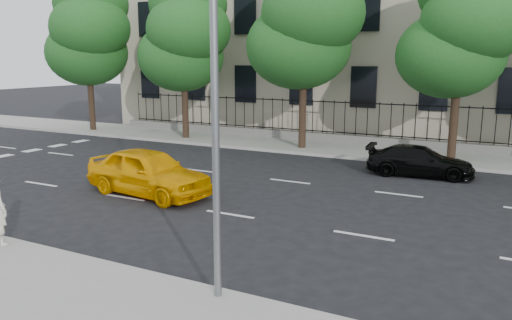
{
  "coord_description": "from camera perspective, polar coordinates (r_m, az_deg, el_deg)",
  "views": [
    {
      "loc": [
        7.08,
        -9.73,
        4.54
      ],
      "look_at": [
        0.61,
        3.0,
        1.61
      ],
      "focal_mm": 35.0,
      "sensor_mm": 36.0,
      "label": 1
    }
  ],
  "objects": [
    {
      "name": "iron_fence",
      "position": [
        26.68,
        11.28,
        2.98
      ],
      "size": [
        30.0,
        0.5,
        2.2
      ],
      "color": "slate",
      "rests_on": "far_sidewalk"
    },
    {
      "name": "tree_a",
      "position": [
        32.66,
        -18.52,
        13.8
      ],
      "size": [
        5.71,
        5.31,
        9.39
      ],
      "color": "#382619",
      "rests_on": "far_sidewalk"
    },
    {
      "name": "yellow_taxi",
      "position": [
        17.11,
        -12.22,
        -1.33
      ],
      "size": [
        4.85,
        2.47,
        1.58
      ],
      "primitive_type": "imported",
      "rotation": [
        0.0,
        0.0,
        1.44
      ],
      "color": "#F7A600",
      "rests_on": "ground"
    },
    {
      "name": "far_sidewalk",
      "position": [
        25.16,
        10.17,
        1.19
      ],
      "size": [
        60.0,
        4.0,
        0.15
      ],
      "primitive_type": "cube",
      "color": "gray",
      "rests_on": "ground"
    },
    {
      "name": "ground",
      "position": [
        12.86,
        -8.61,
        -9.21
      ],
      "size": [
        120.0,
        120.0,
        0.0
      ],
      "primitive_type": "plane",
      "color": "black",
      "rests_on": "ground"
    },
    {
      "name": "lane_markings",
      "position": [
        16.75,
        0.86,
        -4.12
      ],
      "size": [
        49.6,
        4.62,
        0.01
      ],
      "primitive_type": null,
      "color": "silver",
      "rests_on": "ground"
    },
    {
      "name": "tree_b",
      "position": [
        28.15,
        -8.08,
        14.13
      ],
      "size": [
        5.53,
        5.12,
        8.97
      ],
      "color": "#382619",
      "rests_on": "far_sidewalk"
    },
    {
      "name": "near_sidewalk",
      "position": [
        10.14,
        -22.32,
        -15.44
      ],
      "size": [
        60.0,
        4.0,
        0.15
      ],
      "primitive_type": "cube",
      "color": "gray",
      "rests_on": "ground"
    },
    {
      "name": "tree_d",
      "position": [
        23.22,
        22.56,
        13.94
      ],
      "size": [
        5.34,
        4.94,
        8.84
      ],
      "color": "#382619",
      "rests_on": "far_sidewalk"
    },
    {
      "name": "black_sedan",
      "position": [
        20.5,
        18.21,
        -0.11
      ],
      "size": [
        4.2,
        2.02,
        1.18
      ],
      "primitive_type": "imported",
      "rotation": [
        0.0,
        0.0,
        1.66
      ],
      "color": "black",
      "rests_on": "ground"
    },
    {
      "name": "street_light",
      "position": [
        9.21,
        -3.06,
        15.37
      ],
      "size": [
        0.25,
        3.32,
        8.05
      ],
      "color": "slate",
      "rests_on": "near_sidewalk"
    },
    {
      "name": "tree_c",
      "position": [
        24.87,
        5.77,
        15.85
      ],
      "size": [
        5.89,
        5.5,
        9.8
      ],
      "color": "#382619",
      "rests_on": "far_sidewalk"
    }
  ]
}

